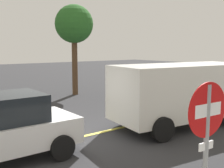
# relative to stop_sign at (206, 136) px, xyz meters

# --- Properties ---
(ground_plane) EXTENTS (80.00, 80.00, 0.00)m
(ground_plane) POSITION_rel_stop_sign_xyz_m (0.18, 5.13, -1.60)
(ground_plane) COLOR #2D2D30
(lane_marking_centre) EXTENTS (28.00, 0.16, 0.01)m
(lane_marking_centre) POSITION_rel_stop_sign_xyz_m (3.18, 5.13, -1.59)
(lane_marking_centre) COLOR #E0D14C
(stop_sign) EXTENTS (0.76, 0.07, 2.34)m
(stop_sign) POSITION_rel_stop_sign_xyz_m (0.00, 0.00, 0.00)
(stop_sign) COLOR gray
(stop_sign) RESTS_ON ground_plane
(white_van) EXTENTS (5.43, 2.85, 2.20)m
(white_van) POSITION_rel_stop_sign_xyz_m (4.69, 4.03, -0.33)
(white_van) COLOR silver
(white_van) RESTS_ON ground_plane
(car_blue_near_curb) EXTENTS (4.73, 2.48, 1.57)m
(car_blue_near_curb) POSITION_rel_stop_sign_xyz_m (8.88, 8.19, -0.80)
(car_blue_near_curb) COLOR #2D479E
(car_blue_near_curb) RESTS_ON ground_plane
(tree_left_verge) EXTENTS (2.21, 2.21, 5.24)m
(tree_left_verge) POSITION_rel_stop_sign_xyz_m (5.03, 12.12, 2.46)
(tree_left_verge) COLOR #513823
(tree_left_verge) RESTS_ON ground_plane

